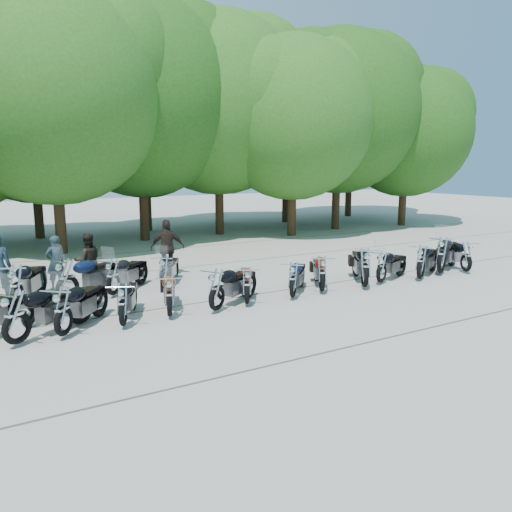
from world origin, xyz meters
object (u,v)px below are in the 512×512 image
motorcycle_8 (322,272)px  motorcycle_11 (421,261)px  motorcycle_7 (293,279)px  motorcycle_2 (63,310)px  motorcycle_13 (467,256)px  rider_1 (88,261)px  motorcycle_9 (365,266)px  rider_3 (55,262)px  motorcycle_5 (217,288)px  motorcycle_12 (442,254)px  rider_2 (168,248)px  motorcycle_4 (169,294)px  motorcycle_17 (164,271)px  motorcycle_14 (16,285)px  motorcycle_15 (67,278)px  motorcycle_1 (16,315)px  motorcycle_16 (113,276)px  motorcycle_10 (382,266)px  motorcycle_3 (123,303)px  motorcycle_6 (247,284)px

motorcycle_8 → motorcycle_11: size_ratio=0.96×
motorcycle_11 → motorcycle_7: bearing=59.8°
motorcycle_2 → motorcycle_13: motorcycle_2 is taller
motorcycle_2 → rider_1: rider_1 is taller
motorcycle_9 → rider_3: (-7.79, 4.60, 0.10)m
motorcycle_5 → motorcycle_13: size_ratio=1.03×
motorcycle_9 → motorcycle_12: motorcycle_12 is taller
motorcycle_11 → rider_2: bearing=26.9°
motorcycle_13 → rider_3: (-12.21, 4.67, 0.19)m
motorcycle_4 → motorcycle_17: motorcycle_4 is taller
motorcycle_5 → rider_1: 4.72m
motorcycle_14 → motorcycle_11: bearing=-168.4°
motorcycle_17 → motorcycle_7: bearing=167.8°
motorcycle_5 → motorcycle_14: bearing=27.3°
motorcycle_2 → motorcycle_15: motorcycle_15 is taller
motorcycle_9 → motorcycle_17: size_ratio=1.21×
motorcycle_8 → motorcycle_13: size_ratio=1.01×
motorcycle_15 → rider_3: size_ratio=1.52×
motorcycle_1 → motorcycle_11: (11.50, -0.01, -0.02)m
motorcycle_7 → motorcycle_16: motorcycle_16 is taller
motorcycle_5 → rider_3: size_ratio=1.39×
motorcycle_8 → motorcycle_15: 6.89m
motorcycle_11 → motorcycle_14: 11.58m
motorcycle_2 → motorcycle_7: size_ratio=1.08×
motorcycle_11 → motorcycle_15: bearing=46.2°
motorcycle_10 → motorcycle_2: bearing=70.0°
motorcycle_2 → motorcycle_8: bearing=-138.3°
motorcycle_8 → motorcycle_7: bearing=38.1°
motorcycle_8 → motorcycle_5: bearing=35.2°
motorcycle_7 → motorcycle_13: size_ratio=0.96×
motorcycle_3 → rider_3: 4.62m
motorcycle_13 → motorcycle_15: bearing=8.6°
motorcycle_6 → motorcycle_9: (3.84, -0.20, 0.11)m
motorcycle_5 → motorcycle_9: motorcycle_9 is taller
motorcycle_7 → rider_3: (-5.34, 4.47, 0.21)m
motorcycle_6 → motorcycle_8: (2.46, 0.05, 0.03)m
motorcycle_6 → motorcycle_17: motorcycle_6 is taller
motorcycle_4 → motorcycle_11: size_ratio=0.93×
motorcycle_2 → rider_2: bearing=-91.5°
motorcycle_13 → motorcycle_15: 12.54m
motorcycle_13 → rider_3: bearing=0.9°
rider_3 → motorcycle_7: bearing=123.5°
rider_1 → motorcycle_10: bearing=153.6°
motorcycle_4 → motorcycle_6: motorcycle_4 is taller
motorcycle_15 → motorcycle_17: bearing=-114.9°
motorcycle_11 → motorcycle_14: bearing=48.6°
motorcycle_11 → motorcycle_16: 9.31m
motorcycle_5 → motorcycle_13: motorcycle_5 is taller
rider_2 → motorcycle_15: bearing=46.6°
motorcycle_13 → motorcycle_4: bearing=20.4°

